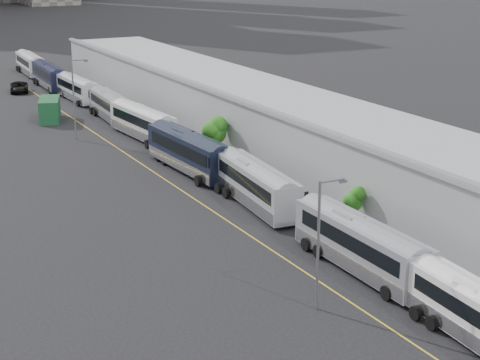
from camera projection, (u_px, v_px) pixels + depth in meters
sidewalk at (368, 220)px, 67.40m from camera, size 10.00×170.00×0.12m
lane_line at (258, 241)px, 62.77m from camera, size 0.12×160.00×0.02m
depot at (408, 174)px, 68.18m from camera, size 12.45×160.40×7.20m
bus_3 at (360, 249)px, 56.69m from camera, size 2.98×13.41×3.91m
bus_4 at (257, 189)px, 70.56m from camera, size 3.88×13.50×3.89m
bus_5 at (189, 155)px, 81.30m from camera, size 3.51×14.11×4.09m
bus_6 at (143, 125)px, 95.01m from camera, size 3.61×13.14×3.79m
bus_7 at (111, 108)px, 105.11m from camera, size 3.08×12.37×3.59m
bus_8 at (77, 91)px, 117.61m from camera, size 2.88×12.17×3.53m
bus_9 at (50, 78)px, 127.72m from camera, size 2.99×13.21×3.84m
bus_10 at (30, 66)px, 140.94m from camera, size 3.00×12.65×3.67m
tree_2 at (352, 200)px, 63.72m from camera, size 1.57×1.57×3.64m
tree_3 at (214, 129)px, 83.44m from camera, size 2.62×2.62×5.14m
street_lamp_near at (321, 236)px, 49.93m from camera, size 2.04×0.22×8.54m
street_lamp_far at (75, 94)px, 93.48m from camera, size 2.04×0.22×9.46m
shipping_container at (50, 110)px, 104.58m from camera, size 4.25×6.67×2.93m
suv at (19, 87)px, 124.36m from camera, size 3.85×6.19×1.60m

